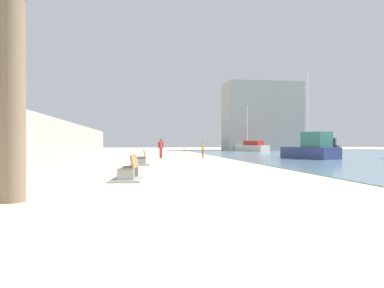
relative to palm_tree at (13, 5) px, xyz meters
name	(u,v)px	position (x,y,z in m)	size (l,w,h in m)	color
ground_plane	(160,160)	(4.76, 18.63, -4.78)	(120.00, 120.00, 0.00)	beige
seawall	(59,141)	(-2.74, 18.63, -3.26)	(0.80, 64.00, 3.05)	#9E9E99
palm_tree	(13,5)	(0.00, 0.00, 0.00)	(3.25, 3.17, 6.93)	#7A6651
bench_near	(129,174)	(2.69, 4.56, -4.55)	(1.34, 2.21, 0.98)	#9E9E99
bench_far	(141,161)	(3.26, 13.46, -4.55)	(1.13, 2.11, 0.98)	#9E9E99
person_walking	(203,148)	(8.89, 22.56, -3.93)	(0.23, 0.52, 1.50)	#B22D33
person_standing	(161,147)	(5.10, 22.50, -3.78)	(0.50, 0.28, 1.72)	#B22D33
boat_far_right	(312,149)	(17.43, 18.84, -3.92)	(3.70, 5.16, 7.21)	navy
boat_nearest	(250,147)	(19.59, 42.09, -4.15)	(4.65, 6.68, 6.80)	beige
boat_far_left	(330,148)	(25.92, 30.87, -4.07)	(5.69, 7.10, 1.81)	black
harbor_building	(262,117)	(23.05, 46.63, 0.65)	(12.00, 6.00, 10.87)	#9E9E99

